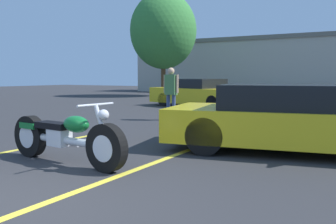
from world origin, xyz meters
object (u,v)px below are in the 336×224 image
object	(u,v)px
tree_background	(163,31)
show_car_hood_open	(287,119)
parked_car_mid_row	(330,101)
motorcycle	(65,137)
spectator_near_motorcycle	(171,89)
parked_car_left_row	(200,94)

from	to	relation	value
tree_background	show_car_hood_open	xyz separation A→B (m)	(11.76, -14.98, -3.82)
tree_background	parked_car_mid_row	bearing A→B (deg)	-36.15
motorcycle	show_car_hood_open	distance (m)	3.96
parked_car_mid_row	motorcycle	bearing A→B (deg)	-87.74
show_car_hood_open	motorcycle	bearing A→B (deg)	-146.53
motorcycle	spectator_near_motorcycle	distance (m)	6.11
tree_background	parked_car_mid_row	world-z (taller)	tree_background
parked_car_mid_row	spectator_near_motorcycle	bearing A→B (deg)	-122.88
tree_background	spectator_near_motorcycle	distance (m)	14.45
show_car_hood_open	parked_car_left_row	bearing A→B (deg)	113.64
parked_car_mid_row	spectator_near_motorcycle	world-z (taller)	spectator_near_motorcycle
show_car_hood_open	parked_car_mid_row	bearing A→B (deg)	79.23
parked_car_left_row	spectator_near_motorcycle	world-z (taller)	spectator_near_motorcycle
tree_background	show_car_hood_open	distance (m)	19.43
show_car_hood_open	spectator_near_motorcycle	xyz separation A→B (m)	(-4.28, 3.11, 0.37)
show_car_hood_open	spectator_near_motorcycle	world-z (taller)	show_car_hood_open
show_car_hood_open	parked_car_mid_row	size ratio (longest dim) A/B	0.92
show_car_hood_open	spectator_near_motorcycle	bearing A→B (deg)	132.57
parked_car_left_row	parked_car_mid_row	distance (m)	5.90
parked_car_left_row	spectator_near_motorcycle	distance (m)	5.25
motorcycle	parked_car_mid_row	size ratio (longest dim) A/B	0.51
motorcycle	parked_car_left_row	distance (m)	11.32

